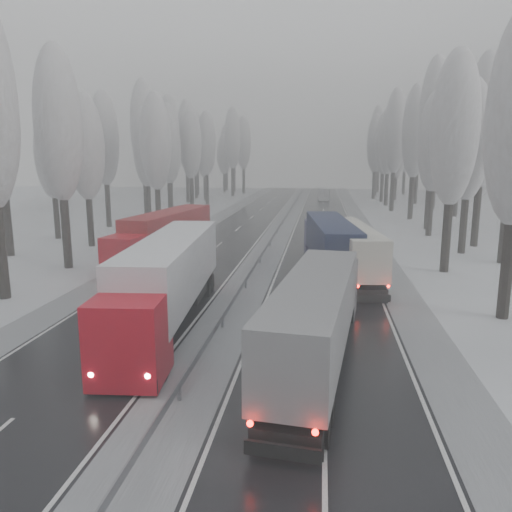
% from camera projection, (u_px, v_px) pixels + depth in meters
% --- Properties ---
extents(ground, '(260.00, 260.00, 0.00)m').
position_uv_depth(ground, '(141.00, 467.00, 14.32)').
color(ground, silver).
rests_on(ground, ground).
extents(carriageway_right, '(7.50, 200.00, 0.03)m').
position_uv_depth(carriageway_right, '(324.00, 260.00, 42.81)').
color(carriageway_right, black).
rests_on(carriageway_right, ground).
extents(carriageway_left, '(7.50, 200.00, 0.03)m').
position_uv_depth(carriageway_left, '(204.00, 257.00, 44.16)').
color(carriageway_left, black).
rests_on(carriageway_left, ground).
extents(median_slush, '(3.00, 200.00, 0.04)m').
position_uv_depth(median_slush, '(263.00, 259.00, 43.48)').
color(median_slush, '#A6A9AE').
rests_on(median_slush, ground).
extents(shoulder_right, '(2.40, 200.00, 0.04)m').
position_uv_depth(shoulder_right, '(383.00, 262.00, 42.17)').
color(shoulder_right, '#A6A9AE').
rests_on(shoulder_right, ground).
extents(shoulder_left, '(2.40, 200.00, 0.04)m').
position_uv_depth(shoulder_left, '(150.00, 256.00, 44.79)').
color(shoulder_left, '#A6A9AE').
rests_on(shoulder_left, ground).
extents(median_guardrail, '(0.12, 200.00, 0.76)m').
position_uv_depth(median_guardrail, '(263.00, 252.00, 43.36)').
color(median_guardrail, slate).
rests_on(median_guardrail, ground).
extents(tree_18, '(3.60, 3.60, 16.58)m').
position_uv_depth(tree_18, '(454.00, 130.00, 36.65)').
color(tree_18, black).
rests_on(tree_18, ground).
extents(tree_19, '(3.60, 3.60, 14.57)m').
position_uv_depth(tree_19, '(512.00, 148.00, 40.08)').
color(tree_19, black).
rests_on(tree_19, ground).
extents(tree_20, '(3.60, 3.60, 15.71)m').
position_uv_depth(tree_20, '(470.00, 141.00, 44.22)').
color(tree_20, black).
rests_on(tree_20, ground).
extents(tree_21, '(3.60, 3.60, 18.62)m').
position_uv_depth(tree_21, '(484.00, 122.00, 47.46)').
color(tree_21, black).
rests_on(tree_21, ground).
extents(tree_22, '(3.60, 3.60, 15.86)m').
position_uv_depth(tree_22, '(435.00, 143.00, 54.46)').
color(tree_22, black).
rests_on(tree_22, ground).
extents(tree_23, '(3.60, 3.60, 13.55)m').
position_uv_depth(tree_23, '(482.00, 157.00, 57.83)').
color(tree_23, black).
rests_on(tree_23, ground).
extents(tree_24, '(3.60, 3.60, 20.49)m').
position_uv_depth(tree_24, '(434.00, 119.00, 59.04)').
color(tree_24, black).
rests_on(tree_24, ground).
extents(tree_25, '(3.60, 3.60, 19.44)m').
position_uv_depth(tree_25, '(484.00, 126.00, 62.18)').
color(tree_25, black).
rests_on(tree_25, ground).
extents(tree_26, '(3.60, 3.60, 18.78)m').
position_uv_depth(tree_26, '(415.00, 132.00, 69.27)').
color(tree_26, black).
rests_on(tree_26, ground).
extents(tree_27, '(3.60, 3.60, 17.62)m').
position_uv_depth(tree_27, '(461.00, 139.00, 72.38)').
color(tree_27, black).
rests_on(tree_27, ground).
extents(tree_28, '(3.60, 3.60, 19.62)m').
position_uv_depth(tree_28, '(395.00, 132.00, 79.71)').
color(tree_28, black).
rests_on(tree_28, ground).
extents(tree_29, '(3.60, 3.60, 18.11)m').
position_uv_depth(tree_29, '(437.00, 139.00, 82.84)').
color(tree_29, black).
rests_on(tree_29, ground).
extents(tree_30, '(3.60, 3.60, 17.86)m').
position_uv_depth(tree_30, '(389.00, 141.00, 89.37)').
color(tree_30, black).
rests_on(tree_30, ground).
extents(tree_31, '(3.60, 3.60, 18.58)m').
position_uv_depth(tree_31, '(419.00, 139.00, 92.41)').
color(tree_31, black).
rests_on(tree_31, ground).
extents(tree_32, '(3.60, 3.60, 17.33)m').
position_uv_depth(tree_32, '(384.00, 144.00, 96.73)').
color(tree_32, black).
rests_on(tree_32, ground).
extents(tree_33, '(3.60, 3.60, 14.33)m').
position_uv_depth(tree_33, '(397.00, 154.00, 100.59)').
color(tree_33, black).
rests_on(tree_33, ground).
extents(tree_34, '(3.60, 3.60, 17.63)m').
position_uv_depth(tree_34, '(376.00, 144.00, 103.72)').
color(tree_34, black).
rests_on(tree_34, ground).
extents(tree_35, '(3.60, 3.60, 18.25)m').
position_uv_depth(tree_35, '(418.00, 142.00, 106.35)').
color(tree_35, black).
rests_on(tree_35, ground).
extents(tree_36, '(3.60, 3.60, 20.23)m').
position_uv_depth(tree_36, '(377.00, 138.00, 112.80)').
color(tree_36, black).
rests_on(tree_36, ground).
extents(tree_37, '(3.60, 3.60, 16.37)m').
position_uv_depth(tree_37, '(406.00, 149.00, 116.27)').
color(tree_37, black).
rests_on(tree_37, ground).
extents(tree_38, '(3.60, 3.60, 17.97)m').
position_uv_depth(tree_38, '(380.00, 145.00, 123.13)').
color(tree_38, black).
rests_on(tree_38, ground).
extents(tree_39, '(3.60, 3.60, 16.19)m').
position_uv_depth(tree_39, '(389.00, 150.00, 126.88)').
color(tree_39, black).
rests_on(tree_39, ground).
extents(tree_58, '(3.60, 3.60, 17.21)m').
position_uv_depth(tree_58, '(58.00, 125.00, 37.98)').
color(tree_58, black).
rests_on(tree_58, ground).
extents(tree_60, '(3.60, 3.60, 14.84)m').
position_uv_depth(tree_60, '(86.00, 148.00, 47.98)').
color(tree_60, black).
rests_on(tree_60, ground).
extents(tree_61, '(3.60, 3.60, 13.95)m').
position_uv_depth(tree_61, '(52.00, 154.00, 52.72)').
color(tree_61, black).
rests_on(tree_61, ground).
extents(tree_62, '(3.60, 3.60, 16.04)m').
position_uv_depth(tree_62, '(156.00, 142.00, 56.60)').
color(tree_62, black).
rests_on(tree_62, ground).
extents(tree_63, '(3.60, 3.60, 16.88)m').
position_uv_depth(tree_63, '(104.00, 139.00, 61.40)').
color(tree_63, black).
rests_on(tree_63, ground).
extents(tree_64, '(3.60, 3.60, 15.42)m').
position_uv_depth(tree_64, '(146.00, 148.00, 65.97)').
color(tree_64, black).
rests_on(tree_64, ground).
extents(tree_65, '(3.60, 3.60, 19.48)m').
position_uv_depth(tree_65, '(143.00, 129.00, 69.59)').
color(tree_65, black).
rests_on(tree_65, ground).
extents(tree_66, '(3.60, 3.60, 15.23)m').
position_uv_depth(tree_66, '(169.00, 150.00, 75.35)').
color(tree_66, black).
rests_on(tree_66, ground).
extents(tree_67, '(3.60, 3.60, 17.09)m').
position_uv_depth(tree_67, '(168.00, 142.00, 79.18)').
color(tree_67, black).
rests_on(tree_67, ground).
extents(tree_68, '(3.60, 3.60, 16.65)m').
position_uv_depth(tree_68, '(191.00, 144.00, 81.54)').
color(tree_68, black).
rests_on(tree_68, ground).
extents(tree_69, '(3.60, 3.60, 19.35)m').
position_uv_depth(tree_69, '(169.00, 135.00, 85.72)').
color(tree_69, black).
rests_on(tree_69, ground).
extents(tree_70, '(3.60, 3.60, 17.09)m').
position_uv_depth(tree_70, '(206.00, 144.00, 91.25)').
color(tree_70, black).
rests_on(tree_70, ground).
extents(tree_71, '(3.60, 3.60, 19.61)m').
position_uv_depth(tree_71, '(187.00, 136.00, 95.44)').
color(tree_71, black).
rests_on(tree_71, ground).
extents(tree_72, '(3.60, 3.60, 15.11)m').
position_uv_depth(tree_72, '(204.00, 152.00, 100.92)').
color(tree_72, black).
rests_on(tree_72, ground).
extents(tree_73, '(3.60, 3.60, 17.22)m').
position_uv_depth(tree_73, '(195.00, 145.00, 104.92)').
color(tree_73, black).
rests_on(tree_73, ground).
extents(tree_74, '(3.60, 3.60, 19.68)m').
position_uv_depth(tree_74, '(232.00, 139.00, 110.35)').
color(tree_74, black).
rests_on(tree_74, ground).
extents(tree_75, '(3.60, 3.60, 18.60)m').
position_uv_depth(tree_75, '(197.00, 143.00, 115.55)').
color(tree_75, black).
rests_on(tree_75, ground).
extents(tree_76, '(3.60, 3.60, 18.55)m').
position_uv_depth(tree_76, '(244.00, 143.00, 119.49)').
color(tree_76, black).
rests_on(tree_76, ground).
extents(tree_77, '(3.60, 3.60, 14.32)m').
position_uv_depth(tree_77, '(224.00, 155.00, 124.63)').
color(tree_77, black).
rests_on(tree_77, ground).
extents(tree_78, '(3.60, 3.60, 19.55)m').
position_uv_depth(tree_78, '(234.00, 141.00, 126.23)').
color(tree_78, black).
rests_on(tree_78, ground).
extents(tree_79, '(3.60, 3.60, 17.07)m').
position_uv_depth(tree_79, '(226.00, 148.00, 130.78)').
color(tree_79, black).
rests_on(tree_79, ground).
extents(truck_grey_tarp, '(4.27, 15.76, 4.01)m').
position_uv_depth(truck_grey_tarp, '(318.00, 311.00, 21.07)').
color(truck_grey_tarp, '#515156').
rests_on(truck_grey_tarp, ground).
extents(truck_blue_box, '(4.37, 16.22, 4.12)m').
position_uv_depth(truck_blue_box, '(329.00, 241.00, 38.12)').
color(truck_blue_box, '#222051').
rests_on(truck_blue_box, ground).
extents(truck_cream_box, '(4.21, 15.21, 3.87)m').
position_uv_depth(truck_cream_box, '(350.00, 247.00, 36.72)').
color(truck_cream_box, '#AFAA9B').
rests_on(truck_cream_box, ground).
extents(box_truck_distant, '(2.46, 6.98, 2.57)m').
position_uv_depth(box_truck_distant, '(323.00, 194.00, 101.26)').
color(box_truck_distant, '#AAADB1').
rests_on(box_truck_distant, ground).
extents(truck_red_white, '(4.14, 17.79, 4.53)m').
position_uv_depth(truck_red_white, '(168.00, 277.00, 25.78)').
color(truck_red_white, red).
rests_on(truck_red_white, ground).
extents(truck_red_red, '(4.61, 16.34, 4.16)m').
position_uv_depth(truck_red_red, '(164.00, 233.00, 42.10)').
color(truck_red_red, red).
rests_on(truck_red_red, ground).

